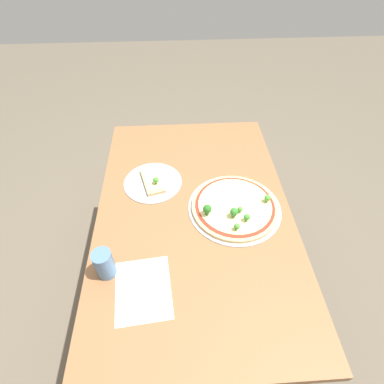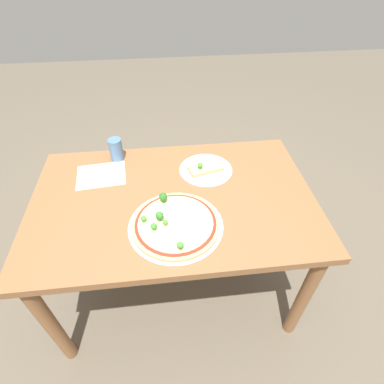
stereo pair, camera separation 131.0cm
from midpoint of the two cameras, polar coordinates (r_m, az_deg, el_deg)
name	(u,v)px [view 2 (the right image)]	position (r m, az deg, el deg)	size (l,w,h in m)	color
ground_plane	(178,282)	(1.80, 13.49, -29.68)	(8.00, 8.00, 0.00)	brown
dining_table	(174,212)	(1.22, 18.55, -20.33)	(1.29, 0.82, 0.73)	brown
pizza_tray_whole	(175,224)	(1.07, 23.08, -25.52)	(0.39, 0.39, 0.07)	#A3A3A8
pizza_tray_slice	(205,169)	(1.29, 24.07, -9.59)	(0.27, 0.27, 0.06)	#A3A3A8
drinking_cup	(116,149)	(1.21, 2.88, -5.35)	(0.07, 0.07, 0.12)	#4C7099
paper_menu	(101,175)	(1.17, 0.11, -12.29)	(0.23, 0.19, 0.00)	white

